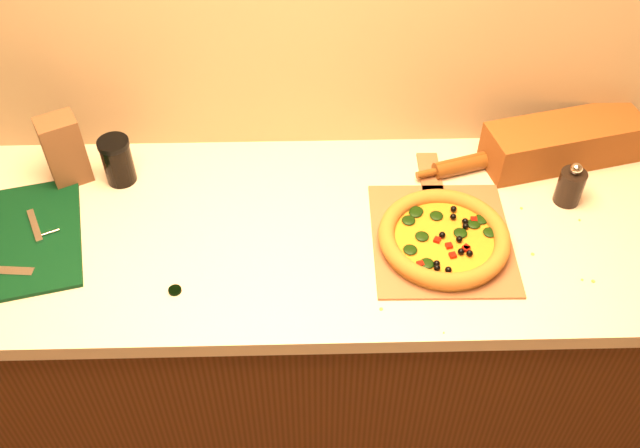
{
  "coord_description": "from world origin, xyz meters",
  "views": [
    {
      "loc": [
        0.02,
        0.23,
        2.15
      ],
      "look_at": [
        0.05,
        1.38,
        0.96
      ],
      "focal_mm": 40.0,
      "sensor_mm": 36.0,
      "label": 1
    }
  ],
  "objects_px": {
    "cutting_board": "(22,239)",
    "pepper_grinder": "(570,186)",
    "dark_jar": "(118,161)",
    "pizza": "(444,238)",
    "rolling_pin": "(474,162)",
    "pizza_peel": "(441,234)"
  },
  "relations": [
    {
      "from": "cutting_board",
      "to": "pepper_grinder",
      "type": "relative_size",
      "value": 3.43
    },
    {
      "from": "cutting_board",
      "to": "pepper_grinder",
      "type": "bearing_deg",
      "value": -8.97
    },
    {
      "from": "cutting_board",
      "to": "dark_jar",
      "type": "height_order",
      "value": "dark_jar"
    },
    {
      "from": "pizza",
      "to": "dark_jar",
      "type": "xyz_separation_m",
      "value": [
        -0.79,
        0.25,
        0.04
      ]
    },
    {
      "from": "pizza",
      "to": "pepper_grinder",
      "type": "relative_size",
      "value": 2.52
    },
    {
      "from": "rolling_pin",
      "to": "cutting_board",
      "type": "bearing_deg",
      "value": -168.31
    },
    {
      "from": "pizza_peel",
      "to": "cutting_board",
      "type": "distance_m",
      "value": 1.0
    },
    {
      "from": "dark_jar",
      "to": "cutting_board",
      "type": "bearing_deg",
      "value": -133.5
    },
    {
      "from": "pizza",
      "to": "dark_jar",
      "type": "relative_size",
      "value": 2.42
    },
    {
      "from": "pizza_peel",
      "to": "dark_jar",
      "type": "bearing_deg",
      "value": 165.52
    },
    {
      "from": "cutting_board",
      "to": "dark_jar",
      "type": "xyz_separation_m",
      "value": [
        0.2,
        0.21,
        0.06
      ]
    },
    {
      "from": "cutting_board",
      "to": "rolling_pin",
      "type": "xyz_separation_m",
      "value": [
        1.12,
        0.23,
        0.02
      ]
    },
    {
      "from": "pepper_grinder",
      "to": "pizza_peel",
      "type": "bearing_deg",
      "value": -161.49
    },
    {
      "from": "pizza_peel",
      "to": "rolling_pin",
      "type": "relative_size",
      "value": 1.55
    },
    {
      "from": "rolling_pin",
      "to": "dark_jar",
      "type": "distance_m",
      "value": 0.92
    },
    {
      "from": "pizza_peel",
      "to": "dark_jar",
      "type": "xyz_separation_m",
      "value": [
        -0.79,
        0.22,
        0.06
      ]
    },
    {
      "from": "pizza",
      "to": "pepper_grinder",
      "type": "bearing_deg",
      "value": 23.73
    },
    {
      "from": "pizza",
      "to": "cutting_board",
      "type": "distance_m",
      "value": 1.0
    },
    {
      "from": "pizza_peel",
      "to": "rolling_pin",
      "type": "distance_m",
      "value": 0.27
    },
    {
      "from": "pizza_peel",
      "to": "dark_jar",
      "type": "distance_m",
      "value": 0.83
    },
    {
      "from": "pizza_peel",
      "to": "pepper_grinder",
      "type": "distance_m",
      "value": 0.35
    },
    {
      "from": "cutting_board",
      "to": "dark_jar",
      "type": "distance_m",
      "value": 0.3
    }
  ]
}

